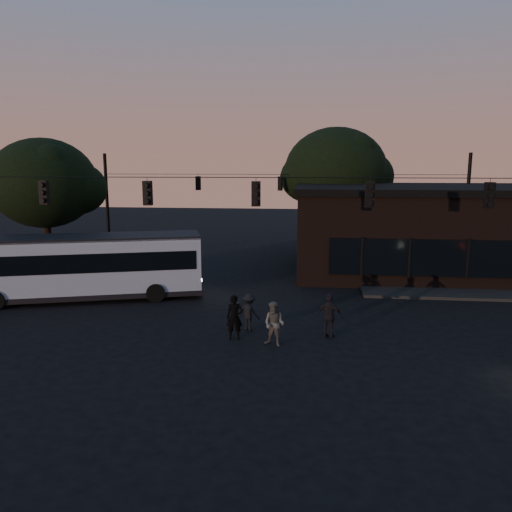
# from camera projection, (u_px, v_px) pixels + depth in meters

# --- Properties ---
(ground) EXTENTS (120.00, 120.00, 0.00)m
(ground) POSITION_uv_depth(u_px,v_px,m) (243.00, 362.00, 17.17)
(ground) COLOR black
(ground) RESTS_ON ground
(sidewalk_far_right) EXTENTS (14.00, 10.00, 0.15)m
(sidewalk_far_right) POSITION_uv_depth(u_px,v_px,m) (475.00, 278.00, 29.56)
(sidewalk_far_right) COLOR black
(sidewalk_far_right) RESTS_ON ground
(sidewalk_far_left) EXTENTS (14.00, 10.00, 0.15)m
(sidewalk_far_left) POSITION_uv_depth(u_px,v_px,m) (58.00, 268.00, 32.34)
(sidewalk_far_left) COLOR black
(sidewalk_far_left) RESTS_ON ground
(building) EXTENTS (15.40, 10.41, 5.40)m
(building) POSITION_uv_depth(u_px,v_px,m) (419.00, 229.00, 31.33)
(building) COLOR black
(building) RESTS_ON ground
(tree_behind) EXTENTS (7.60, 7.60, 9.43)m
(tree_behind) POSITION_uv_depth(u_px,v_px,m) (336.00, 171.00, 37.12)
(tree_behind) COLOR black
(tree_behind) RESTS_ON ground
(tree_left) EXTENTS (6.40, 6.40, 8.30)m
(tree_left) POSITION_uv_depth(u_px,v_px,m) (44.00, 183.00, 30.36)
(tree_left) COLOR black
(tree_left) RESTS_ON ground
(signal_rig_near) EXTENTS (26.24, 0.30, 7.50)m
(signal_rig_near) POSITION_uv_depth(u_px,v_px,m) (256.00, 221.00, 20.27)
(signal_rig_near) COLOR black
(signal_rig_near) RESTS_ON ground
(signal_rig_far) EXTENTS (26.24, 0.30, 7.50)m
(signal_rig_far) POSITION_uv_depth(u_px,v_px,m) (280.00, 200.00, 35.95)
(signal_rig_far) COLOR black
(signal_rig_far) RESTS_ON ground
(bus) EXTENTS (11.72, 5.88, 3.22)m
(bus) POSITION_uv_depth(u_px,v_px,m) (86.00, 264.00, 24.95)
(bus) COLOR #8B9AB1
(bus) RESTS_ON ground
(pedestrian_a) EXTENTS (0.69, 0.49, 1.77)m
(pedestrian_a) POSITION_uv_depth(u_px,v_px,m) (235.00, 317.00, 19.30)
(pedestrian_a) COLOR black
(pedestrian_a) RESTS_ON ground
(pedestrian_b) EXTENTS (1.00, 0.91, 1.69)m
(pedestrian_b) POSITION_uv_depth(u_px,v_px,m) (274.00, 324.00, 18.63)
(pedestrian_b) COLOR #54544C
(pedestrian_b) RESTS_ON ground
(pedestrian_c) EXTENTS (1.11, 0.67, 1.77)m
(pedestrian_c) POSITION_uv_depth(u_px,v_px,m) (329.00, 316.00, 19.49)
(pedestrian_c) COLOR black
(pedestrian_c) RESTS_ON ground
(pedestrian_d) EXTENTS (1.14, 0.97, 1.53)m
(pedestrian_d) POSITION_uv_depth(u_px,v_px,m) (249.00, 312.00, 20.43)
(pedestrian_d) COLOR black
(pedestrian_d) RESTS_ON ground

